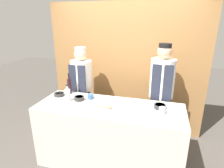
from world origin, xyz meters
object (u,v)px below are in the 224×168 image
sauce_bowl_brown (79,98)px  bottle_wine (69,86)px  bottle_clear (68,95)px  cup_steel (162,111)px  chef_right (161,95)px  cutting_board (130,105)px  wooden_spoon (106,107)px  chef_left (82,90)px  cup_blue (91,97)px  sauce_bowl_purple (160,106)px  sauce_bowl_yellow (59,94)px

sauce_bowl_brown → bottle_wine: 0.36m
bottle_clear → cup_steel: bearing=-2.0°
bottle_wine → chef_right: size_ratio=0.19×
cutting_board → wooden_spoon: 0.35m
chef_left → cup_steel: bearing=-24.6°
cup_blue → sauce_bowl_brown: bearing=-149.4°
sauce_bowl_purple → cup_steel: 0.16m
cup_blue → wooden_spoon: (0.31, -0.24, -0.03)m
wooden_spoon → chef_right: 0.98m
sauce_bowl_brown → wooden_spoon: size_ratio=0.54×
sauce_bowl_yellow → bottle_clear: bearing=-30.9°
cup_steel → sauce_bowl_yellow: bearing=173.4°
sauce_bowl_purple → chef_left: (-1.36, 0.49, -0.08)m
bottle_clear → wooden_spoon: 0.62m
bottle_clear → chef_left: 0.61m
sauce_bowl_brown → bottle_clear: size_ratio=0.59×
sauce_bowl_purple → cup_steel: cup_steel is taller
cutting_board → cup_blue: size_ratio=3.26×
sauce_bowl_yellow → wooden_spoon: (0.84, -0.22, -0.01)m
cup_steel → chef_left: 1.54m
sauce_bowl_brown → sauce_bowl_yellow: 0.39m
cutting_board → chef_right: 0.66m
sauce_bowl_purple → bottle_clear: bearing=-175.5°
cup_steel → wooden_spoon: (-0.75, -0.04, -0.03)m
sauce_bowl_yellow → cup_blue: cup_blue is taller
cup_blue → cup_steel: bearing=-10.7°
bottle_wine → sauce_bowl_brown: bearing=-38.7°
sauce_bowl_brown → chef_left: (-0.19, 0.53, -0.08)m
bottle_clear → bottle_wine: (-0.12, 0.28, 0.04)m
bottle_clear → bottle_wine: 0.30m
cup_blue → wooden_spoon: bearing=-37.0°
bottle_clear → cup_steel: bottle_clear is taller
sauce_bowl_yellow → cutting_board: sauce_bowl_yellow is taller
sauce_bowl_brown → wooden_spoon: bearing=-17.7°
bottle_clear → cutting_board: bearing=4.8°
sauce_bowl_purple → wooden_spoon: sauce_bowl_purple is taller
sauce_bowl_brown → cup_blue: bearing=30.6°
sauce_bowl_brown → cup_blue: 0.17m
sauce_bowl_brown → bottle_wine: bottle_wine is taller
bottle_clear → wooden_spoon: (0.61, -0.08, -0.08)m
cutting_board → cup_blue: bearing=173.1°
bottle_wine → cup_blue: bearing=-16.8°
cup_steel → chef_left: bearing=155.4°
sauce_bowl_purple → bottle_wine: bearing=173.1°
bottle_wine → wooden_spoon: bottle_wine is taller
cup_blue → bottle_clear: bearing=-153.1°
cutting_board → cup_steel: (0.44, -0.12, 0.03)m
sauce_bowl_brown → sauce_bowl_purple: size_ratio=0.93×
cutting_board → chef_left: chef_left is taller
chef_right → sauce_bowl_purple: bearing=-90.0°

